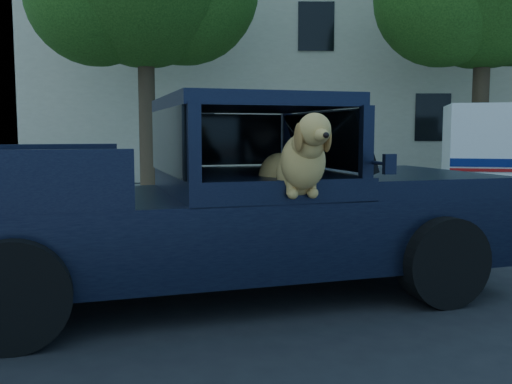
% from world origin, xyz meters
% --- Properties ---
extents(ground, '(120.00, 120.00, 0.00)m').
position_xyz_m(ground, '(0.00, 0.00, 0.00)').
color(ground, black).
rests_on(ground, ground).
extents(far_sidewalk, '(60.00, 4.00, 0.15)m').
position_xyz_m(far_sidewalk, '(0.00, 9.20, 0.07)').
color(far_sidewalk, gray).
rests_on(far_sidewalk, ground).
extents(lane_stripes, '(21.60, 0.14, 0.01)m').
position_xyz_m(lane_stripes, '(2.00, 3.40, 0.01)').
color(lane_stripes, silver).
rests_on(lane_stripes, ground).
extents(building_main, '(26.00, 6.00, 9.00)m').
position_xyz_m(building_main, '(3.00, 16.50, 4.50)').
color(building_main, beige).
rests_on(building_main, ground).
extents(pickup_truck, '(6.15, 3.77, 2.06)m').
position_xyz_m(pickup_truck, '(-1.71, 0.04, 0.70)').
color(pickup_truck, black).
rests_on(pickup_truck, ground).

